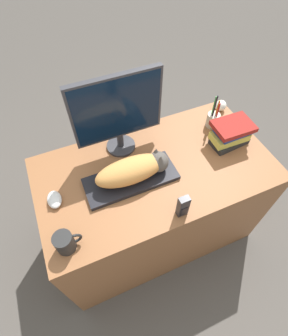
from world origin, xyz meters
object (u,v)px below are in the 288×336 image
at_px(cat, 136,169).
at_px(phone, 182,207).
at_px(pen_cup, 213,119).
at_px(baseball, 221,106).
at_px(book_stack, 231,134).
at_px(keyboard, 131,179).
at_px(monitor, 117,111).
at_px(coffee_mug, 65,242).
at_px(computer_mouse, 54,200).

bearing_deg(cat, phone, -66.04).
relative_size(pen_cup, baseball, 3.29).
distance_m(cat, book_stack, 0.58).
xyz_separation_m(keyboard, book_stack, (0.61, 0.02, 0.06)).
bearing_deg(monitor, baseball, 4.11).
height_order(pen_cup, book_stack, pen_cup).
bearing_deg(baseball, book_stack, -113.53).
bearing_deg(cat, coffee_mug, -152.02).
bearing_deg(keyboard, monitor, 82.05).
distance_m(keyboard, computer_mouse, 0.38).
relative_size(coffee_mug, phone, 0.89).
xyz_separation_m(monitor, book_stack, (0.57, -0.21, -0.19)).
bearing_deg(monitor, cat, -91.27).
height_order(keyboard, monitor, monitor).
bearing_deg(pen_cup, baseball, 38.73).
bearing_deg(phone, keyboard, 118.67).
height_order(computer_mouse, book_stack, book_stack).
height_order(cat, baseball, cat).
xyz_separation_m(keyboard, baseball, (0.72, 0.28, 0.02)).
distance_m(computer_mouse, pen_cup, 0.99).
bearing_deg(book_stack, coffee_mug, -166.34).
bearing_deg(monitor, book_stack, -20.11).
relative_size(computer_mouse, coffee_mug, 0.86).
bearing_deg(coffee_mug, keyboard, 29.67).
xyz_separation_m(computer_mouse, book_stack, (0.99, -0.01, 0.06)).
distance_m(monitor, pen_cup, 0.60).
height_order(keyboard, cat, cat).
relative_size(phone, book_stack, 0.61).
xyz_separation_m(pen_cup, book_stack, (0.01, -0.16, 0.02)).
xyz_separation_m(cat, book_stack, (0.58, 0.02, -0.01)).
height_order(computer_mouse, phone, phone).
height_order(monitor, baseball, monitor).
height_order(monitor, coffee_mug, monitor).
bearing_deg(keyboard, phone, -61.33).
relative_size(monitor, phone, 3.48).
height_order(cat, computer_mouse, cat).
bearing_deg(book_stack, keyboard, -177.79).
xyz_separation_m(cat, coffee_mug, (-0.41, -0.22, -0.03)).
distance_m(monitor, phone, 0.55).
bearing_deg(computer_mouse, baseball, 12.95).
relative_size(monitor, book_stack, 2.13).
height_order(keyboard, pen_cup, pen_cup).
height_order(monitor, pen_cup, monitor).
bearing_deg(phone, monitor, 102.78).
bearing_deg(phone, computer_mouse, 150.72).
xyz_separation_m(cat, phone, (0.12, -0.27, -0.02)).
relative_size(computer_mouse, baseball, 1.47).
bearing_deg(phone, pen_cup, 45.10).
bearing_deg(pen_cup, computer_mouse, -171.05).
bearing_deg(baseball, computer_mouse, -167.05).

